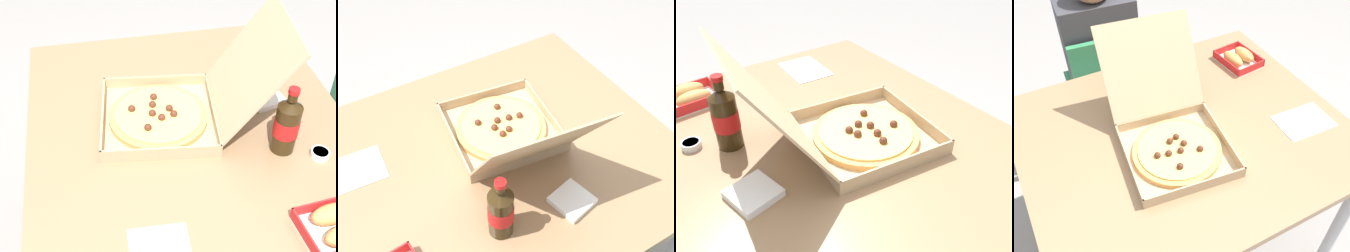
% 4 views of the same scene
% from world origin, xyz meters
% --- Properties ---
extents(dining_table, '(1.20, 1.02, 0.75)m').
position_xyz_m(dining_table, '(0.00, 0.00, 0.68)').
color(dining_table, '#997551').
rests_on(dining_table, ground_plane).
extents(pizza_box_open, '(0.42, 0.59, 0.35)m').
position_xyz_m(pizza_box_open, '(-0.07, -0.04, 0.80)').
color(pizza_box_open, tan).
rests_on(pizza_box_open, dining_table).
extents(cola_bottle, '(0.07, 0.07, 0.22)m').
position_xyz_m(cola_bottle, '(0.12, 0.25, 0.85)').
color(cola_bottle, '#33230F').
rests_on(cola_bottle, dining_table).
extents(paper_menu, '(0.22, 0.16, 0.00)m').
position_xyz_m(paper_menu, '(0.43, -0.18, 0.75)').
color(paper_menu, white).
rests_on(paper_menu, dining_table).
extents(napkin_pile, '(0.13, 0.13, 0.02)m').
position_xyz_m(napkin_pile, '(-0.11, 0.28, 0.76)').
color(napkin_pile, white).
rests_on(napkin_pile, dining_table).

